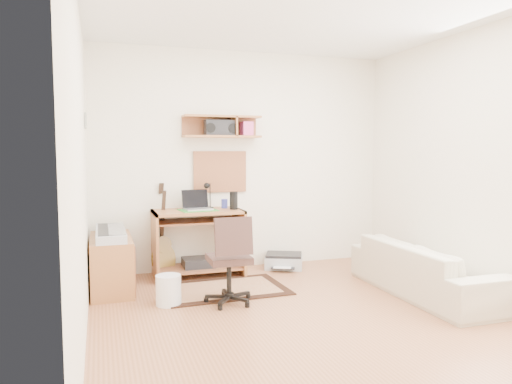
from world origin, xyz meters
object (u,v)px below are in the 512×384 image
object	(u,v)px
desk	(198,243)
task_chair	(229,259)
sofa	(426,260)
printer	(284,261)
cabinet	(111,264)

from	to	relation	value
desk	task_chair	size ratio (longest dim) A/B	1.19
sofa	printer	bearing A→B (deg)	33.38
task_chair	printer	distance (m)	1.52
cabinet	printer	xyz separation A→B (m)	(2.01, 0.33, -0.19)
desk	sofa	bearing A→B (deg)	-35.24
task_chair	sofa	size ratio (longest dim) A/B	0.48
task_chair	printer	bearing A→B (deg)	49.42
desk	task_chair	distance (m)	1.09
cabinet	task_chair	bearing A→B (deg)	-37.08
printer	sofa	world-z (taller)	sofa
cabinet	desk	bearing A→B (deg)	17.69
desk	task_chair	world-z (taller)	task_chair
task_chair	cabinet	distance (m)	1.30
desk	cabinet	size ratio (longest dim) A/B	1.11
task_chair	cabinet	size ratio (longest dim) A/B	0.94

